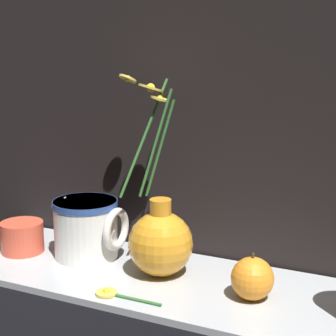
{
  "coord_description": "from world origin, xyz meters",
  "views": [
    {
      "loc": [
        0.39,
        -0.82,
        0.41
      ],
      "look_at": [
        -0.01,
        0.0,
        0.21
      ],
      "focal_mm": 60.0,
      "sensor_mm": 36.0,
      "label": 1
    }
  ],
  "objects_px": {
    "yellow_mug": "(21,237)",
    "vase_with_flowers": "(160,239)",
    "orange_fruit": "(252,278)",
    "ceramic_pitcher": "(87,226)"
  },
  "relations": [
    {
      "from": "yellow_mug",
      "to": "orange_fruit",
      "type": "relative_size",
      "value": 1.2
    },
    {
      "from": "yellow_mug",
      "to": "vase_with_flowers",
      "type": "bearing_deg",
      "value": 3.64
    },
    {
      "from": "ceramic_pitcher",
      "to": "yellow_mug",
      "type": "bearing_deg",
      "value": -165.73
    },
    {
      "from": "ceramic_pitcher",
      "to": "orange_fruit",
      "type": "relative_size",
      "value": 1.91
    },
    {
      "from": "yellow_mug",
      "to": "ceramic_pitcher",
      "type": "height_order",
      "value": "ceramic_pitcher"
    },
    {
      "from": "vase_with_flowers",
      "to": "ceramic_pitcher",
      "type": "distance_m",
      "value": 0.16
    },
    {
      "from": "yellow_mug",
      "to": "ceramic_pitcher",
      "type": "bearing_deg",
      "value": 14.27
    },
    {
      "from": "vase_with_flowers",
      "to": "orange_fruit",
      "type": "bearing_deg",
      "value": -8.19
    },
    {
      "from": "vase_with_flowers",
      "to": "ceramic_pitcher",
      "type": "relative_size",
      "value": 2.36
    },
    {
      "from": "orange_fruit",
      "to": "ceramic_pitcher",
      "type": "bearing_deg",
      "value": 173.28
    }
  ]
}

